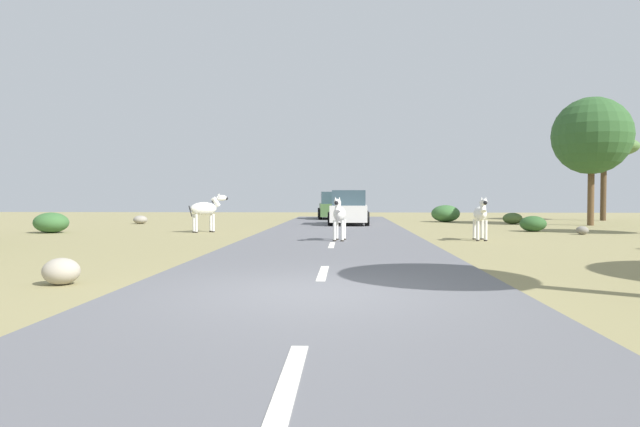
% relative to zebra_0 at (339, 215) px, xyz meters
% --- Properties ---
extents(ground_plane, '(90.00, 90.00, 0.00)m').
position_rel_zebra_0_xyz_m(ground_plane, '(-0.22, -9.62, -0.89)').
color(ground_plane, '#8E8456').
extents(road, '(6.00, 64.00, 0.05)m').
position_rel_zebra_0_xyz_m(road, '(-0.20, -9.62, -0.86)').
color(road, slate).
rests_on(road, ground_plane).
extents(lane_markings, '(0.16, 56.00, 0.01)m').
position_rel_zebra_0_xyz_m(lane_markings, '(-0.20, -10.62, -0.83)').
color(lane_markings, silver).
rests_on(lane_markings, road).
extents(zebra_0, '(0.48, 1.49, 1.40)m').
position_rel_zebra_0_xyz_m(zebra_0, '(0.00, 0.00, 0.00)').
color(zebra_0, silver).
rests_on(zebra_0, road).
extents(zebra_1, '(0.46, 1.55, 1.46)m').
position_rel_zebra_0_xyz_m(zebra_1, '(4.68, 0.97, -0.02)').
color(zebra_1, silver).
rests_on(zebra_1, ground_plane).
extents(zebra_2, '(1.50, 1.17, 1.60)m').
position_rel_zebra_0_xyz_m(zebra_2, '(-5.54, 4.79, 0.07)').
color(zebra_2, silver).
rests_on(zebra_2, ground_plane).
extents(car_0, '(2.08, 4.37, 1.74)m').
position_rel_zebra_0_xyz_m(car_0, '(0.36, 10.72, -0.04)').
color(car_0, white).
rests_on(car_0, road).
extents(car_1, '(2.24, 4.44, 1.74)m').
position_rel_zebra_0_xyz_m(car_1, '(-0.60, 18.26, -0.04)').
color(car_1, '#476B38').
rests_on(car_1, road).
extents(tree_2, '(3.91, 3.91, 6.53)m').
position_rel_zebra_0_xyz_m(tree_2, '(12.68, 11.25, 3.67)').
color(tree_2, brown).
rests_on(tree_2, ground_plane).
extents(tree_4, '(3.91, 3.91, 5.21)m').
position_rel_zebra_0_xyz_m(tree_4, '(16.06, 17.39, 3.58)').
color(tree_4, '#4C3823').
rests_on(tree_4, ground_plane).
extents(bush_0, '(1.09, 0.98, 0.66)m').
position_rel_zebra_0_xyz_m(bush_0, '(8.07, 6.02, -0.56)').
color(bush_0, '#2D5628').
rests_on(bush_0, ground_plane).
extents(bush_1, '(1.38, 1.24, 0.83)m').
position_rel_zebra_0_xyz_m(bush_1, '(-11.70, 4.16, -0.47)').
color(bush_1, '#386633').
rests_on(bush_1, ground_plane).
extents(bush_2, '(1.65, 1.48, 0.99)m').
position_rel_zebra_0_xyz_m(bush_2, '(6.00, 14.97, -0.39)').
color(bush_2, '#386633').
rests_on(bush_2, ground_plane).
extents(bush_3, '(1.02, 0.92, 0.61)m').
position_rel_zebra_0_xyz_m(bush_3, '(9.12, 12.51, -0.58)').
color(bush_3, '#425B2D').
rests_on(bush_3, ground_plane).
extents(rock_0, '(0.75, 0.74, 0.45)m').
position_rel_zebra_0_xyz_m(rock_0, '(-10.94, 11.87, -0.66)').
color(rock_0, gray).
rests_on(rock_0, ground_plane).
extents(rock_1, '(0.46, 0.43, 0.33)m').
position_rel_zebra_0_xyz_m(rock_1, '(9.32, 4.15, -0.72)').
color(rock_1, gray).
rests_on(rock_1, ground_plane).
extents(rock_2, '(0.60, 0.56, 0.44)m').
position_rel_zebra_0_xyz_m(rock_2, '(-4.45, -8.84, -0.67)').
color(rock_2, '#A89E8C').
rests_on(rock_2, ground_plane).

